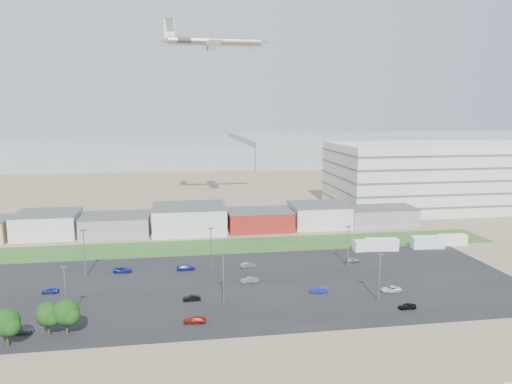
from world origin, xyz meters
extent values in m
plane|color=#806951|center=(0.00, 0.00, 0.00)|extent=(700.00, 700.00, 0.00)
cube|color=black|center=(5.00, 20.00, 0.01)|extent=(120.00, 50.00, 0.01)
cube|color=#274F1D|center=(0.00, 52.00, 0.01)|extent=(160.00, 16.00, 0.02)
cube|color=silver|center=(90.00, 95.00, 12.50)|extent=(80.00, 40.00, 25.00)
imported|color=silver|center=(33.77, 11.05, 0.59)|extent=(4.31, 2.16, 1.17)
imported|color=navy|center=(18.81, 12.91, 0.62)|extent=(3.89, 1.80, 1.24)
imported|color=black|center=(32.94, 1.94, 0.57)|extent=(3.39, 1.45, 1.14)
imported|color=maroon|center=(-7.10, 2.00, 0.57)|extent=(4.12, 2.04, 1.15)
imported|color=black|center=(-7.24, 12.64, 0.59)|extent=(3.61, 1.37, 1.18)
imported|color=navy|center=(-35.85, 21.44, 0.58)|extent=(3.44, 1.52, 1.15)
imported|color=navy|center=(-7.89, 32.37, 0.63)|extent=(4.34, 1.80, 1.25)
imported|color=#595B5E|center=(5.63, 21.28, 0.64)|extent=(4.04, 1.85, 1.28)
imported|color=#A5A5AA|center=(32.96, 31.78, 0.59)|extent=(3.54, 1.55, 1.19)
imported|color=navy|center=(-22.46, 32.97, 0.60)|extent=(4.44, 2.27, 1.20)
imported|color=#595B5E|center=(-36.33, 2.52, 0.63)|extent=(4.52, 2.19, 1.27)
imported|color=#A5A5AA|center=(6.92, 31.93, 0.61)|extent=(3.84, 1.76, 1.22)
camera|label=1|loc=(-9.68, -81.99, 37.00)|focal=35.00mm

